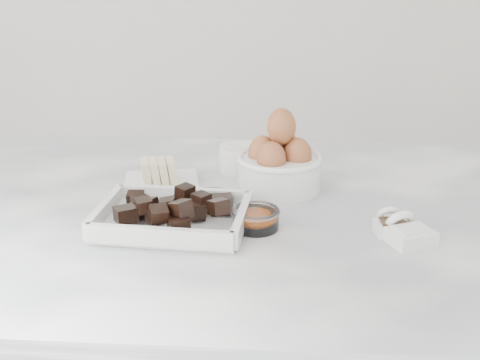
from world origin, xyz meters
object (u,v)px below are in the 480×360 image
chocolate_dish (172,212)px  vanilla_spoon (392,225)px  honey_bowl (210,204)px  butter_plate (160,179)px  sugar_ramekin (241,157)px  egg_bowl (280,163)px  zest_bowl (256,218)px  salt_spoon (408,232)px

chocolate_dish → vanilla_spoon: size_ratio=3.57×
vanilla_spoon → honey_bowl: bearing=169.2°
butter_plate → sugar_ramekin: bearing=38.6°
egg_bowl → honey_bowl: 0.17m
sugar_ramekin → honey_bowl: 0.22m
egg_bowl → zest_bowl: 0.18m
egg_bowl → zest_bowl: size_ratio=2.04×
egg_bowl → salt_spoon: egg_bowl is taller
zest_bowl → vanilla_spoon: (0.21, -0.00, -0.00)m
egg_bowl → chocolate_dish: bearing=-132.2°
egg_bowl → honey_bowl: egg_bowl is taller
honey_bowl → vanilla_spoon: vanilla_spoon is taller
salt_spoon → egg_bowl: bearing=132.5°
chocolate_dish → vanilla_spoon: bearing=0.3°
butter_plate → sugar_ramekin: size_ratio=1.81×
sugar_ramekin → egg_bowl: egg_bowl is taller
chocolate_dish → vanilla_spoon: 0.34m
honey_bowl → zest_bowl: same height
egg_bowl → honey_bowl: bearing=-131.5°
vanilla_spoon → chocolate_dish: bearing=-179.7°
chocolate_dish → egg_bowl: egg_bowl is taller
zest_bowl → honey_bowl: bearing=145.1°
zest_bowl → salt_spoon: salt_spoon is taller
sugar_ramekin → vanilla_spoon: bearing=-47.3°
chocolate_dish → honey_bowl: 0.08m
sugar_ramekin → zest_bowl: 0.27m
butter_plate → salt_spoon: (0.41, -0.19, -0.00)m
sugar_ramekin → salt_spoon: sugar_ramekin is taller
zest_bowl → salt_spoon: size_ratio=0.83×
sugar_ramekin → salt_spoon: bearing=-48.5°
chocolate_dish → butter_plate: size_ratio=1.60×
butter_plate → vanilla_spoon: bearing=-22.6°
butter_plate → honey_bowl: 0.15m
butter_plate → sugar_ramekin: butter_plate is taller
zest_bowl → sugar_ramekin: bearing=98.7°
egg_bowl → vanilla_spoon: bearing=-45.7°
chocolate_dish → sugar_ramekin: bearing=72.0°
egg_bowl → zest_bowl: egg_bowl is taller
egg_bowl → butter_plate: bearing=-175.3°
chocolate_dish → honey_bowl: chocolate_dish is taller
zest_bowl → vanilla_spoon: 0.21m
zest_bowl → salt_spoon: bearing=-8.3°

